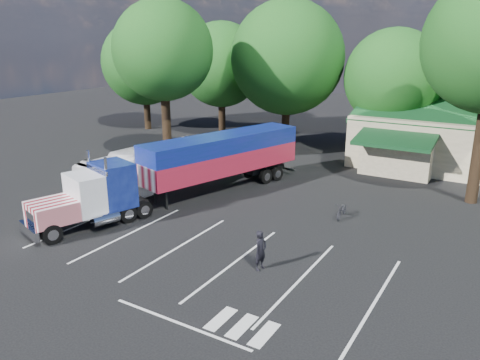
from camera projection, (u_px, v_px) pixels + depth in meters
The scene contains 11 objects.
ground at pixel (242, 210), 27.72m from camera, with size 120.00×120.00×0.00m, color black.
tree_row_a at pixel (144, 63), 49.97m from camera, with size 9.00×9.00×11.68m.
tree_row_b at pixel (221, 65), 46.60m from camera, with size 8.40×8.40×11.35m.
tree_row_c at pixel (287, 58), 41.08m from camera, with size 10.00×10.00×13.05m.
tree_row_d at pixel (394, 78), 38.13m from camera, with size 8.00×8.00×10.60m.
tree_near_left at pixel (163, 51), 35.21m from camera, with size 7.60×7.60×12.65m.
semi_truck at pixel (193, 164), 29.19m from camera, with size 7.63×18.46×3.90m.
woman at pixel (261, 250), 20.40m from camera, with size 0.66×0.43×1.82m, color black.
bicycle at pixel (342, 210), 26.41m from camera, with size 0.60×1.73×0.91m, color black.
tour_bus at pixel (151, 169), 30.77m from camera, with size 2.47×10.54×2.94m, color white.
silver_sedan at pixel (450, 166), 34.28m from camera, with size 1.63×4.66×1.54m, color #A8ABAF.
Camera 1 is at (13.32, -22.29, 9.84)m, focal length 35.00 mm.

